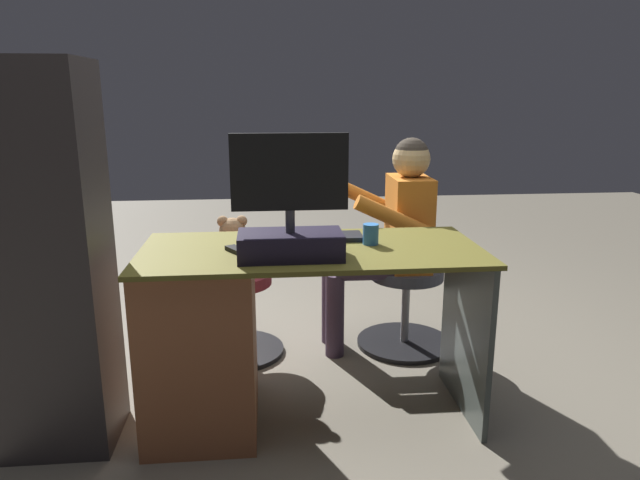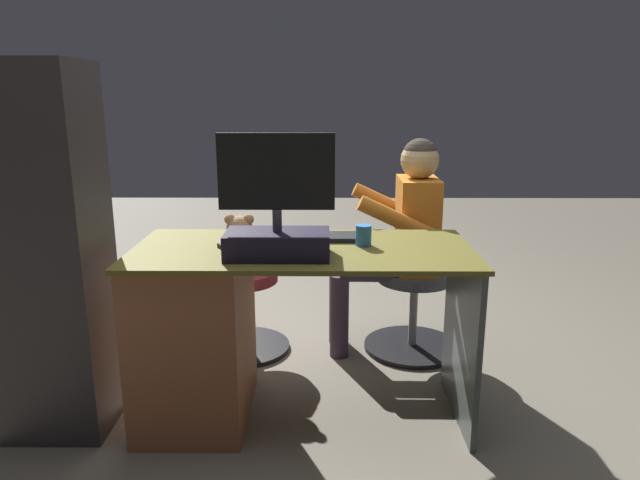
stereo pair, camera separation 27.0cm
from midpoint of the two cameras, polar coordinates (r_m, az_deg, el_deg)
name	(u,v)px [view 2 (the right image)]	position (r m, az deg, el deg)	size (l,w,h in m)	color
ground_plane	(306,375)	(2.95, 1.32, -13.29)	(10.00, 10.00, 0.00)	#6C6657
desk	(216,329)	(2.48, -7.20, -8.74)	(1.38, 0.64, 0.75)	brown
monitor	(277,223)	(2.19, -0.73, 1.61)	(0.44, 0.21, 0.47)	black
keyboard	(308,237)	(2.48, 1.96, 0.26)	(0.42, 0.14, 0.02)	black
computer_mouse	(244,236)	(2.46, -4.46, 0.33)	(0.06, 0.10, 0.04)	#2B1C25
cup	(364,235)	(2.39, 7.56, 0.42)	(0.07, 0.07, 0.09)	#3372BF
tv_remote	(229,249)	(2.30, -5.67, -0.90)	(0.04, 0.15, 0.02)	black
office_chair_teddy	(242,306)	(3.14, -5.25, -6.53)	(0.50, 0.50, 0.45)	black
teddy_bear	(240,244)	(3.04, -5.38, -0.47)	(0.21, 0.21, 0.31)	#9B754F
visitor_chair	(414,306)	(3.20, 11.63, -6.45)	(0.52, 0.52, 0.45)	black
person	(399,229)	(3.06, 10.36, 1.04)	(0.56, 0.48, 1.14)	orange
equipment_rack	(45,255)	(2.47, -22.78, -1.42)	(0.44, 0.36, 1.49)	#2D2828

